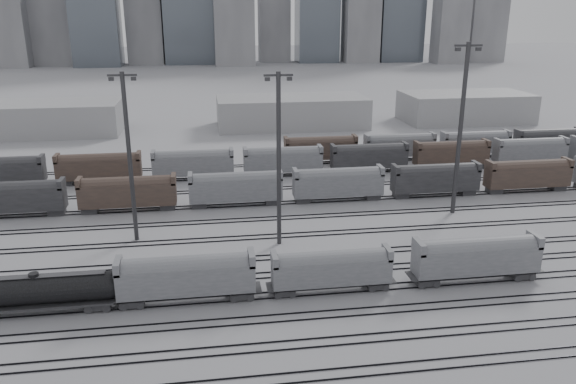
{
  "coord_description": "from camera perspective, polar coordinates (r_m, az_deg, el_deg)",
  "views": [
    {
      "loc": [
        -13.45,
        -54.82,
        30.63
      ],
      "look_at": [
        -1.39,
        25.64,
        4.0
      ],
      "focal_mm": 35.0,
      "sensor_mm": 36.0,
      "label": 1
    }
  ],
  "objects": [
    {
      "name": "ground",
      "position": [
        64.23,
        4.7,
        -10.43
      ],
      "size": [
        900.0,
        900.0,
        0.0
      ],
      "primitive_type": "plane",
      "color": "#A5A5A9",
      "rests_on": "ground"
    },
    {
      "name": "warehouse_mid",
      "position": [
        153.97,
        0.37,
        8.16
      ],
      "size": [
        40.0,
        18.0,
        8.0
      ],
      "primitive_type": "cube",
      "color": "#A3A3A5",
      "rests_on": "ground"
    },
    {
      "name": "bg_string_near",
      "position": [
        93.67,
        5.11,
        0.76
      ],
      "size": [
        151.0,
        3.0,
        5.6
      ],
      "color": "gray",
      "rests_on": "ground"
    },
    {
      "name": "light_mast_d",
      "position": [
        88.77,
        17.14,
        6.43
      ],
      "size": [
        4.18,
        0.67,
        26.13
      ],
      "color": "#333335",
      "rests_on": "ground"
    },
    {
      "name": "hopper_car_b",
      "position": [
        63.7,
        4.44,
        -7.65
      ],
      "size": [
        13.54,
        2.69,
        4.84
      ],
      "color": "#252528",
      "rests_on": "ground"
    },
    {
      "name": "tank_car_b",
      "position": [
        65.12,
        -24.22,
        -9.16
      ],
      "size": [
        17.8,
        2.97,
        4.4
      ],
      "color": "#252528",
      "rests_on": "ground"
    },
    {
      "name": "warehouse_left",
      "position": [
        159.13,
        -25.59,
        6.72
      ],
      "size": [
        50.0,
        18.0,
        8.0
      ],
      "primitive_type": "cube",
      "color": "#A3A3A5",
      "rests_on": "ground"
    },
    {
      "name": "hopper_car_c",
      "position": [
        69.27,
        18.6,
        -6.12
      ],
      "size": [
        14.95,
        2.97,
        5.35
      ],
      "color": "#252528",
      "rests_on": "ground"
    },
    {
      "name": "bg_string_mid",
      "position": [
        111.07,
        8.22,
        3.42
      ],
      "size": [
        151.0,
        3.0,
        5.6
      ],
      "color": "#252528",
      "rests_on": "ground"
    },
    {
      "name": "tracks",
      "position": [
        79.66,
        1.86,
        -4.44
      ],
      "size": [
        220.0,
        71.5,
        0.16
      ],
      "color": "black",
      "rests_on": "ground"
    },
    {
      "name": "bg_string_far",
      "position": [
        124.31,
        14.95,
        4.57
      ],
      "size": [
        66.0,
        3.0,
        5.6
      ],
      "color": "#503D32",
      "rests_on": "ground"
    },
    {
      "name": "skyline",
      "position": [
        335.73,
        -4.63,
        18.77
      ],
      "size": [
        316.0,
        22.4,
        95.0
      ],
      "color": "#99999C",
      "rests_on": "ground"
    },
    {
      "name": "warehouse_right",
      "position": [
        168.97,
        17.55,
        8.22
      ],
      "size": [
        35.0,
        18.0,
        8.0
      ],
      "primitive_type": "cube",
      "color": "#A3A3A5",
      "rests_on": "ground"
    },
    {
      "name": "hopper_car_a",
      "position": [
        62.23,
        -10.27,
        -8.27
      ],
      "size": [
        14.83,
        2.95,
        5.3
      ],
      "color": "#252528",
      "rests_on": "ground"
    },
    {
      "name": "light_mast_b",
      "position": [
        77.44,
        -15.83,
        3.69
      ],
      "size": [
        3.69,
        0.59,
        23.08
      ],
      "color": "#333335",
      "rests_on": "ground"
    },
    {
      "name": "light_mast_c",
      "position": [
        73.24,
        -0.94,
        3.64
      ],
      "size": [
        3.72,
        0.59,
        23.22
      ],
      "color": "#333335",
      "rests_on": "ground"
    }
  ]
}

